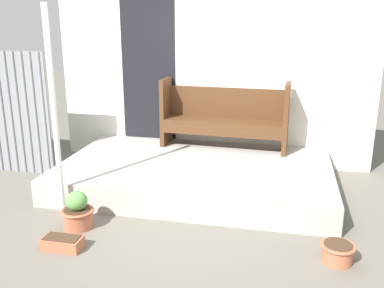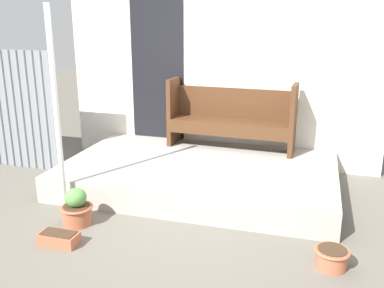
# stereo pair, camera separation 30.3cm
# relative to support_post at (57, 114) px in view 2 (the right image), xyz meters

# --- Properties ---
(ground_plane) EXTENTS (24.00, 24.00, 0.00)m
(ground_plane) POSITION_rel_support_post_xyz_m (1.26, 0.10, -1.11)
(ground_plane) COLOR #666056
(porch_slab) EXTENTS (3.35, 2.03, 0.31)m
(porch_slab) POSITION_rel_support_post_xyz_m (1.25, 1.12, -0.95)
(porch_slab) COLOR #A8A399
(porch_slab) RESTS_ON ground_plane
(house_wall) EXTENTS (4.55, 0.08, 2.60)m
(house_wall) POSITION_rel_support_post_xyz_m (1.21, 2.16, 0.19)
(house_wall) COLOR white
(house_wall) RESTS_ON ground_plane
(support_post) EXTENTS (0.06, 0.06, 2.22)m
(support_post) POSITION_rel_support_post_xyz_m (0.00, 0.00, 0.00)
(support_post) COLOR white
(support_post) RESTS_ON ground_plane
(bench) EXTENTS (1.76, 0.48, 0.94)m
(bench) POSITION_rel_support_post_xyz_m (1.49, 1.89, -0.32)
(bench) COLOR #4C2D19
(bench) RESTS_ON porch_slab
(flower_pot_left) EXTENTS (0.34, 0.34, 0.39)m
(flower_pot_left) POSITION_rel_support_post_xyz_m (0.30, -0.23, -0.94)
(flower_pot_left) COLOR #B26042
(flower_pot_left) RESTS_ON ground_plane
(flower_pot_middle) EXTENTS (0.31, 0.31, 0.18)m
(flower_pot_middle) POSITION_rel_support_post_xyz_m (2.84, -0.33, -1.01)
(flower_pot_middle) COLOR #B26042
(flower_pot_middle) RESTS_ON ground_plane
(planter_box_rect) EXTENTS (0.38, 0.19, 0.12)m
(planter_box_rect) POSITION_rel_support_post_xyz_m (0.35, -0.66, -1.05)
(planter_box_rect) COLOR #B26042
(planter_box_rect) RESTS_ON ground_plane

